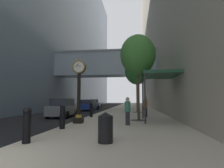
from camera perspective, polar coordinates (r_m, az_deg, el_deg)
ground_plane at (r=31.08m, az=-0.45°, el=-7.82°), size 110.00×110.00×0.00m
sidewalk_right at (r=33.81m, az=6.22°, el=-7.43°), size 7.05×80.00×0.14m
building_block_left at (r=40.84m, az=-17.33°, el=19.66°), size 23.59×80.00×36.95m
building_block_right at (r=38.43m, az=18.89°, el=21.33°), size 9.00×80.00×36.81m
street_clock at (r=11.79m, az=-10.32°, el=-1.00°), size 0.84×0.55×4.13m
bollard_nearest at (r=7.03m, az=-25.09°, el=-11.30°), size 0.29×0.29×1.23m
bollard_second at (r=9.77m, az=-15.26°, el=-9.63°), size 0.29×0.29×1.23m
bollard_fourth at (r=15.66m, az=-6.53°, el=-7.89°), size 0.29×0.29×1.23m
street_tree_near at (r=13.57m, az=8.11°, el=8.95°), size 2.56×2.56×6.20m
street_tree_mid_near at (r=21.63m, az=7.76°, el=4.07°), size 2.81×2.81×6.45m
trash_bin at (r=6.49m, az=-2.04°, el=-13.25°), size 0.53×0.53×1.05m
pedestrian_walking at (r=15.80m, az=10.44°, el=-6.93°), size 0.51×0.43×1.68m
pedestrian_by_clock at (r=10.79m, az=4.91°, el=-8.20°), size 0.48×0.48×1.62m
storefront_awning at (r=13.19m, az=14.49°, el=2.53°), size 2.40×3.60×3.30m
car_silver_near at (r=37.72m, az=-5.13°, el=-6.05°), size 2.05×4.69×1.65m
car_blue_mid at (r=27.23m, az=-7.20°, el=-6.57°), size 2.21×4.75×1.59m
car_grey_far at (r=17.57m, az=-15.03°, el=-7.29°), size 2.01×4.28×1.70m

